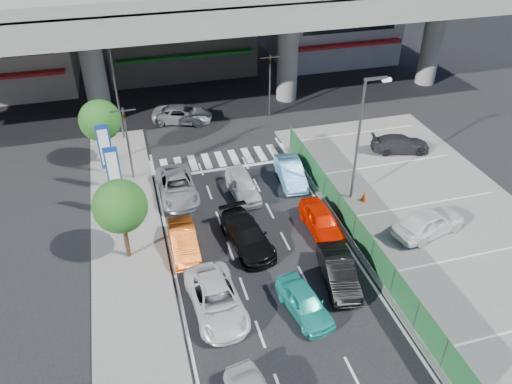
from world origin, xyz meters
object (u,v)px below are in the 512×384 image
object	(u,v)px
parked_sedan_white	(429,222)
tree_near	(120,206)
taxi_orange_left	(184,241)
crossing_wagon_silver	(182,114)
signboard_far	(105,149)
kei_truck_front_right	(290,172)
sedan_white_front_mid	(243,186)
taxi_teal_mid	(305,302)
signboard_near	(114,172)
taxi_orange_right	(321,220)
traffic_light_right	(270,70)
tree_far	(100,120)
traffic_cone	(364,196)
wagon_silver_front_left	(177,186)
street_lamp_left	(117,80)
sedan_black_mid	(247,235)
hatch_black_mid_right	(339,272)
traffic_light_left	(125,126)
parked_sedan_dgrey	(400,144)
sedan_white_mid_left	(216,300)
street_lamp_right	(362,130)

from	to	relation	value
parked_sedan_white	tree_near	bearing A→B (deg)	67.29
taxi_orange_left	crossing_wagon_silver	bearing A→B (deg)	81.97
signboard_far	kei_truck_front_right	world-z (taller)	signboard_far
taxi_orange_left	sedan_white_front_mid	xyz separation A→B (m)	(4.48, 4.42, 0.03)
taxi_teal_mid	parked_sedan_white	xyz separation A→B (m)	(8.90, 3.70, 0.19)
signboard_near	taxi_orange_right	world-z (taller)	signboard_near
traffic_light_right	tree_far	xyz separation A→B (m)	(-13.30, -4.50, -0.55)
kei_truck_front_right	traffic_cone	bearing A→B (deg)	-38.18
wagon_silver_front_left	street_lamp_left	bearing A→B (deg)	106.09
sedan_white_front_mid	tree_near	bearing A→B (deg)	-152.29
crossing_wagon_silver	sedan_black_mid	bearing A→B (deg)	-158.02
signboard_near	taxi_orange_right	bearing A→B (deg)	-22.31
signboard_near	crossing_wagon_silver	size ratio (longest dim) A/B	0.98
taxi_teal_mid	hatch_black_mid_right	bearing A→B (deg)	21.20
kei_truck_front_right	sedan_black_mid	bearing A→B (deg)	-123.34
traffic_light_left	wagon_silver_front_left	distance (m)	5.01
traffic_light_right	signboard_far	size ratio (longest dim) A/B	1.11
taxi_teal_mid	crossing_wagon_silver	size ratio (longest dim) A/B	0.79
tree_near	parked_sedan_dgrey	distance (m)	21.14
wagon_silver_front_left	tree_far	bearing A→B (deg)	127.32
traffic_light_right	tree_near	size ratio (longest dim) A/B	1.08
street_lamp_left	taxi_teal_mid	world-z (taller)	street_lamp_left
hatch_black_mid_right	sedan_black_mid	bearing A→B (deg)	141.54
sedan_black_mid	taxi_orange_right	bearing A→B (deg)	-5.79
taxi_orange_left	parked_sedan_dgrey	size ratio (longest dim) A/B	0.94
sedan_white_mid_left	taxi_orange_right	distance (m)	8.39
hatch_black_mid_right	sedan_black_mid	distance (m)	5.51
sedan_black_mid	kei_truck_front_right	xyz separation A→B (m)	(4.45, 5.61, 0.00)
parked_sedan_white	parked_sedan_dgrey	world-z (taller)	parked_sedan_white
signboard_near	taxi_orange_right	distance (m)	12.25
sedan_white_front_mid	traffic_light_right	bearing A→B (deg)	63.49
taxi_teal_mid	signboard_far	bearing A→B (deg)	112.17
sedan_white_mid_left	parked_sedan_dgrey	world-z (taller)	sedan_white_mid_left
street_lamp_right	signboard_far	distance (m)	15.69
kei_truck_front_right	parked_sedan_white	world-z (taller)	parked_sedan_white
crossing_wagon_silver	traffic_light_left	bearing A→B (deg)	167.96
traffic_light_right	sedan_white_mid_left	world-z (taller)	traffic_light_right
taxi_orange_left	sedan_black_mid	bearing A→B (deg)	-7.50
street_lamp_right	wagon_silver_front_left	bearing A→B (deg)	163.40
sedan_white_mid_left	taxi_orange_left	world-z (taller)	sedan_white_mid_left
tree_far	wagon_silver_front_left	xyz separation A→B (m)	(4.20, -5.29, -2.70)
signboard_near	parked_sedan_dgrey	distance (m)	20.42
sedan_black_mid	parked_sedan_dgrey	size ratio (longest dim) A/B	1.13
traffic_light_left	wagon_silver_front_left	xyz separation A→B (m)	(2.60, -2.79, -3.25)
sedan_black_mid	parked_sedan_dgrey	bearing A→B (deg)	20.28
tree_near	wagon_silver_front_left	bearing A→B (deg)	56.87
parked_sedan_white	sedan_black_mid	bearing A→B (deg)	65.95
taxi_orange_left	traffic_cone	bearing A→B (deg)	8.40
street_lamp_right	wagon_silver_front_left	xyz separation A→B (m)	(-10.77, 3.21, -4.08)
tree_near	sedan_black_mid	distance (m)	7.02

